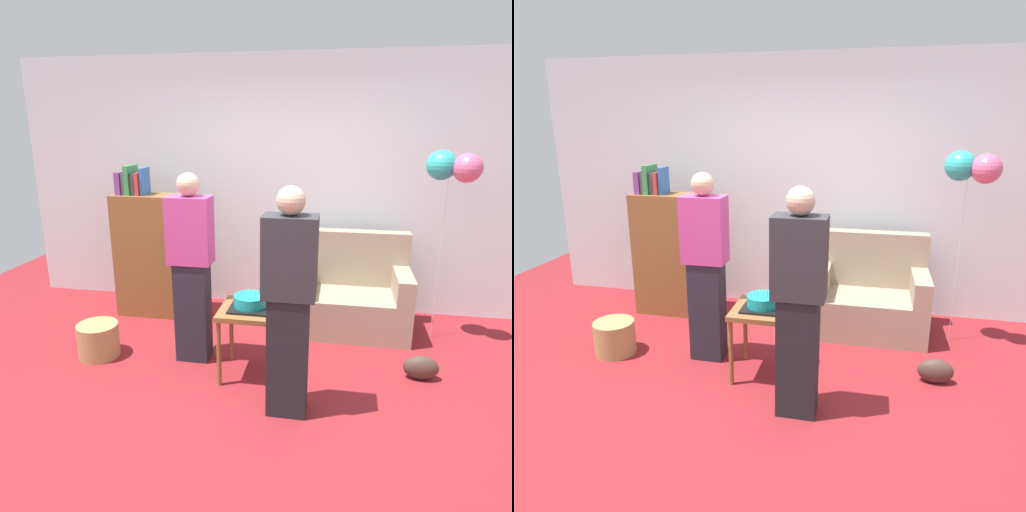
# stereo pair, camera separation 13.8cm
# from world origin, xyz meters

# --- Properties ---
(ground_plane) EXTENTS (8.00, 8.00, 0.00)m
(ground_plane) POSITION_xyz_m (0.00, 0.00, 0.00)
(ground_plane) COLOR maroon
(wall_back) EXTENTS (6.00, 0.10, 2.70)m
(wall_back) POSITION_xyz_m (0.00, 2.05, 1.35)
(wall_back) COLOR silver
(wall_back) RESTS_ON ground_plane
(couch) EXTENTS (1.10, 0.70, 0.96)m
(couch) POSITION_xyz_m (0.73, 1.49, 0.34)
(couch) COLOR gray
(couch) RESTS_ON ground_plane
(bookshelf) EXTENTS (0.80, 0.36, 1.59)m
(bookshelf) POSITION_xyz_m (-1.35, 1.51, 0.68)
(bookshelf) COLOR brown
(bookshelf) RESTS_ON ground_plane
(side_table) EXTENTS (0.48, 0.48, 0.59)m
(side_table) POSITION_xyz_m (-0.10, 0.42, 0.50)
(side_table) COLOR brown
(side_table) RESTS_ON ground_plane
(birthday_cake) EXTENTS (0.32, 0.32, 0.17)m
(birthday_cake) POSITION_xyz_m (-0.10, 0.42, 0.64)
(birthday_cake) COLOR black
(birthday_cake) RESTS_ON side_table
(person_blowing_candles) EXTENTS (0.36, 0.22, 1.63)m
(person_blowing_candles) POSITION_xyz_m (-0.64, 0.61, 0.83)
(person_blowing_candles) COLOR #23232D
(person_blowing_candles) RESTS_ON ground_plane
(person_holding_cake) EXTENTS (0.36, 0.22, 1.63)m
(person_holding_cake) POSITION_xyz_m (0.26, -0.03, 0.83)
(person_holding_cake) COLOR black
(person_holding_cake) RESTS_ON ground_plane
(wicker_basket) EXTENTS (0.36, 0.36, 0.30)m
(wicker_basket) POSITION_xyz_m (-1.49, 0.49, 0.15)
(wicker_basket) COLOR #A88451
(wicker_basket) RESTS_ON ground_plane
(handbag) EXTENTS (0.28, 0.14, 0.20)m
(handbag) POSITION_xyz_m (1.28, 0.60, 0.10)
(handbag) COLOR #473328
(handbag) RESTS_ON ground_plane
(balloon_bunch) EXTENTS (0.45, 0.34, 1.78)m
(balloon_bunch) POSITION_xyz_m (1.52, 1.37, 1.64)
(balloon_bunch) COLOR silver
(balloon_bunch) RESTS_ON ground_plane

